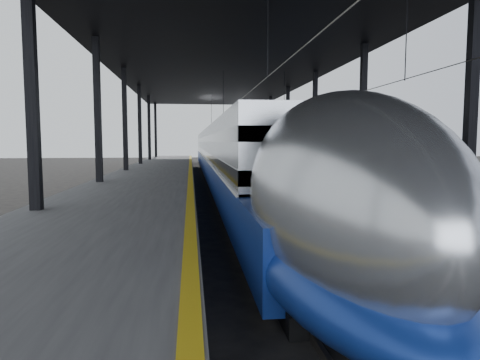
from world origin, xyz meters
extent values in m
plane|color=black|center=(0.00, 0.00, 0.00)|extent=(160.00, 160.00, 0.00)
cube|color=#4C4C4F|center=(-3.50, 20.00, 0.50)|extent=(6.00, 80.00, 1.00)
cube|color=gold|center=(-0.70, 20.00, 1.00)|extent=(0.30, 80.00, 0.01)
cube|color=slate|center=(1.28, 20.00, 0.08)|extent=(0.08, 80.00, 0.16)
cube|color=slate|center=(2.72, 20.00, 0.08)|extent=(0.08, 80.00, 0.16)
cube|color=slate|center=(6.28, 20.00, 0.08)|extent=(0.08, 80.00, 0.16)
cube|color=slate|center=(7.72, 20.00, 0.08)|extent=(0.08, 80.00, 0.16)
cube|color=black|center=(-5.80, 5.00, 4.50)|extent=(0.35, 0.35, 9.00)
cube|color=black|center=(9.60, 5.00, 4.50)|extent=(0.35, 0.35, 9.00)
cube|color=black|center=(-5.80, 15.00, 4.50)|extent=(0.35, 0.35, 9.00)
cube|color=black|center=(9.60, 15.00, 4.50)|extent=(0.35, 0.35, 9.00)
cube|color=black|center=(-5.80, 25.00, 4.50)|extent=(0.35, 0.35, 9.00)
cube|color=black|center=(9.60, 25.00, 4.50)|extent=(0.35, 0.35, 9.00)
cube|color=black|center=(-5.80, 35.00, 4.50)|extent=(0.35, 0.35, 9.00)
cube|color=black|center=(9.60, 35.00, 4.50)|extent=(0.35, 0.35, 9.00)
cube|color=black|center=(-5.80, 45.00, 4.50)|extent=(0.35, 0.35, 9.00)
cube|color=black|center=(9.60, 45.00, 4.50)|extent=(0.35, 0.35, 9.00)
cube|color=black|center=(-5.80, 55.00, 4.50)|extent=(0.35, 0.35, 9.00)
cube|color=black|center=(9.60, 55.00, 4.50)|extent=(0.35, 0.35, 9.00)
cube|color=black|center=(1.90, 20.00, 9.25)|extent=(18.00, 75.00, 0.45)
cylinder|color=slate|center=(2.00, 20.00, 5.50)|extent=(0.03, 74.00, 0.03)
cylinder|color=slate|center=(7.00, 20.00, 5.50)|extent=(0.03, 74.00, 0.03)
cube|color=#A9ACB0|center=(2.00, 29.55, 2.31)|extent=(2.92, 57.00, 4.02)
cube|color=navy|center=(2.00, 28.05, 1.06)|extent=(3.00, 62.00, 1.56)
cube|color=silver|center=(2.00, 29.55, 1.86)|extent=(3.02, 57.00, 0.10)
cube|color=black|center=(2.00, 29.55, 3.47)|extent=(2.96, 57.00, 0.42)
cube|color=black|center=(2.00, 29.55, 2.31)|extent=(2.96, 57.00, 0.42)
ellipsoid|color=#A9ACB0|center=(2.00, -1.95, 2.16)|extent=(2.92, 8.40, 4.02)
ellipsoid|color=navy|center=(2.00, -1.95, 1.01)|extent=(3.00, 8.40, 1.71)
ellipsoid|color=black|center=(2.00, -4.55, 2.97)|extent=(1.51, 2.20, 0.91)
cube|color=black|center=(2.00, -1.95, 0.20)|extent=(2.21, 2.60, 0.40)
cube|color=black|center=(2.00, 20.05, 0.20)|extent=(2.21, 2.60, 0.40)
cube|color=#164593|center=(7.00, 19.77, 1.88)|extent=(2.63, 18.00, 3.57)
cube|color=#93969B|center=(7.00, 11.37, 1.88)|extent=(2.67, 1.20, 3.61)
cube|color=black|center=(7.00, 10.75, 2.67)|extent=(1.60, 0.06, 0.80)
cube|color=#B02A0D|center=(7.00, 10.75, 1.45)|extent=(1.13, 0.06, 0.52)
cube|color=#93969B|center=(7.00, 38.77, 1.88)|extent=(2.63, 18.00, 3.57)
cube|color=#93969B|center=(7.00, 57.77, 1.88)|extent=(2.63, 18.00, 3.57)
cube|color=black|center=(7.00, 13.77, 0.18)|extent=(2.06, 2.40, 0.36)
cube|color=black|center=(7.00, 35.77, 0.18)|extent=(2.06, 2.40, 0.36)
camera|label=1|loc=(-0.67, -9.81, 3.27)|focal=32.00mm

